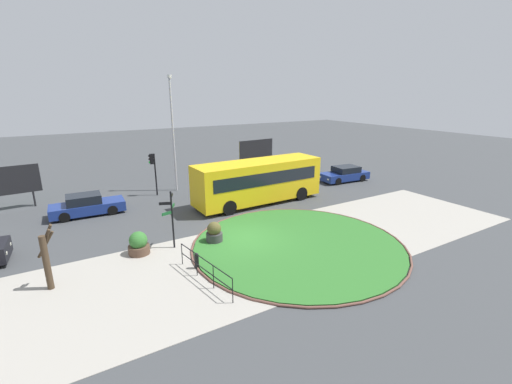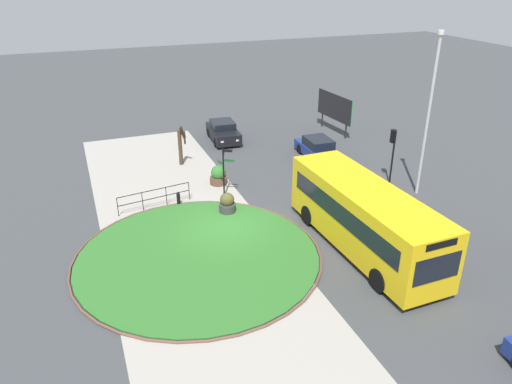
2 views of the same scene
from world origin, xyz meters
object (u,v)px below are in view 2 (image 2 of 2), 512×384
(signpost_directional, at_px, (224,167))
(car_far_lane, at_px, (319,150))
(bollard_foreground, at_px, (178,198))
(planter_kerbside, at_px, (227,204))
(bus_yellow, at_px, (364,217))
(billboard_right, at_px, (335,107))
(traffic_light_near, at_px, (393,144))
(lamppost_tall, at_px, (429,112))
(street_tree_bare, at_px, (181,145))
(planter_near_signpost, at_px, (218,176))
(car_trailing, at_px, (223,132))

(signpost_directional, bearing_deg, car_far_lane, 113.05)
(bollard_foreground, relative_size, planter_kerbside, 0.68)
(bus_yellow, relative_size, billboard_right, 2.13)
(signpost_directional, height_order, bollard_foreground, signpost_directional)
(signpost_directional, bearing_deg, bus_yellow, 28.62)
(traffic_light_near, distance_m, lamppost_tall, 3.11)
(planter_kerbside, bearing_deg, street_tree_bare, -175.12)
(bollard_foreground, distance_m, lamppost_tall, 14.27)
(traffic_light_near, height_order, planter_near_signpost, traffic_light_near)
(car_far_lane, distance_m, street_tree_bare, 9.19)
(billboard_right, bearing_deg, car_far_lane, -42.86)
(bus_yellow, relative_size, street_tree_bare, 3.43)
(bollard_foreground, height_order, bus_yellow, bus_yellow)
(traffic_light_near, bearing_deg, street_tree_bare, 62.66)
(street_tree_bare, bearing_deg, planter_near_signpost, 19.18)
(signpost_directional, height_order, traffic_light_near, traffic_light_near)
(traffic_light_near, bearing_deg, car_trailing, 38.76)
(car_trailing, xyz_separation_m, billboard_right, (1.25, 8.59, 1.32))
(bollard_foreground, xyz_separation_m, bus_yellow, (7.45, 6.90, 1.24))
(bus_yellow, bearing_deg, planter_near_signpost, -158.13)
(car_far_lane, xyz_separation_m, planter_kerbside, (5.36, -8.23, -0.11))
(car_far_lane, bearing_deg, bus_yellow, -15.73)
(traffic_light_near, bearing_deg, bollard_foreground, 89.19)
(billboard_right, bearing_deg, bollard_foreground, -64.26)
(bus_yellow, distance_m, planter_near_signpost, 10.26)
(planter_near_signpost, bearing_deg, car_far_lane, 101.82)
(bollard_foreground, bearing_deg, car_far_lane, 108.55)
(car_trailing, distance_m, planter_near_signpost, 7.93)
(signpost_directional, distance_m, traffic_light_near, 10.00)
(billboard_right, bearing_deg, street_tree_bare, -83.42)
(bus_yellow, height_order, lamppost_tall, lamppost_tall)
(traffic_light_near, distance_m, street_tree_bare, 13.21)
(planter_kerbside, distance_m, street_tree_bare, 7.68)
(traffic_light_near, height_order, street_tree_bare, traffic_light_near)
(bollard_foreground, xyz_separation_m, car_far_lane, (-3.50, 10.43, 0.24))
(signpost_directional, height_order, billboard_right, signpost_directional)
(bus_yellow, relative_size, lamppost_tall, 1.06)
(billboard_right, relative_size, planter_near_signpost, 3.80)
(planter_near_signpost, bearing_deg, planter_kerbside, -10.21)
(bollard_foreground, relative_size, lamppost_tall, 0.09)
(bus_yellow, xyz_separation_m, car_trailing, (-16.83, -1.36, -0.97))
(signpost_directional, bearing_deg, bollard_foreground, -85.41)
(car_far_lane, height_order, traffic_light_near, traffic_light_near)
(car_far_lane, distance_m, traffic_light_near, 5.70)
(signpost_directional, xyz_separation_m, lamppost_tall, (3.63, 10.42, 3.01))
(car_far_lane, bearing_deg, planter_near_signpost, -76.07)
(traffic_light_near, xyz_separation_m, planter_near_signpost, (-3.41, -9.68, -1.89))
(car_far_lane, bearing_deg, street_tree_bare, -102.07)
(signpost_directional, height_order, planter_near_signpost, signpost_directional)
(bollard_foreground, distance_m, billboard_right, 16.39)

